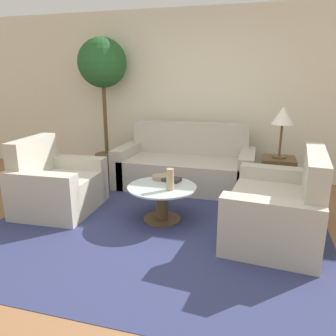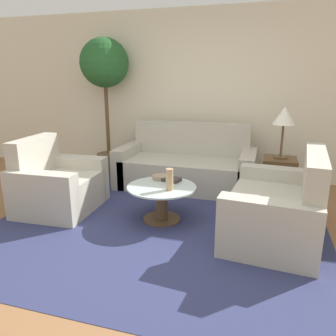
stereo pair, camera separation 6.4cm
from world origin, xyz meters
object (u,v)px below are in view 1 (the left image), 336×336
sofa_main (186,167)px  bowl (160,177)px  coffee_table (162,198)px  book_stack (172,179)px  loveseat (282,210)px  vase (170,179)px  armchair (55,187)px  potted_plant (103,75)px  table_lamp (283,118)px

sofa_main → bowl: 1.06m
coffee_table → book_stack: book_stack is taller
loveseat → vase: bearing=-81.9°
bowl → armchair: bearing=-167.1°
sofa_main → loveseat: 1.87m
loveseat → coffee_table: loveseat is taller
coffee_table → potted_plant: (-1.45, 1.60, 1.35)m
table_lamp → armchair: bearing=-156.2°
table_lamp → potted_plant: potted_plant is taller
potted_plant → vase: (1.57, -1.69, -1.09)m
sofa_main → book_stack: 1.10m
bowl → coffee_table: bearing=-68.9°
book_stack → armchair: bearing=-157.7°
armchair → vase: armchair is taller
loveseat → vase: size_ratio=5.91×
book_stack → bowl: bearing=178.7°
coffee_table → potted_plant: potted_plant is taller
coffee_table → loveseat: bearing=-1.9°
sofa_main → coffee_table: (0.02, -1.30, -0.02)m
table_lamp → book_stack: table_lamp is taller
table_lamp → potted_plant: size_ratio=0.31×
potted_plant → vase: potted_plant is taller
armchair → sofa_main: bearing=-47.4°
potted_plant → book_stack: 2.37m
armchair → book_stack: size_ratio=4.44×
loveseat → book_stack: size_ratio=6.14×
loveseat → potted_plant: bearing=-115.4°
sofa_main → vase: (0.14, -1.39, 0.24)m
loveseat → bowl: size_ratio=7.26×
armchair → table_lamp: size_ratio=1.51×
sofa_main → book_stack: size_ratio=8.70×
table_lamp → book_stack: size_ratio=2.95×
bowl → book_stack: size_ratio=0.85×
armchair → bowl: size_ratio=5.25×
vase → bowl: (-0.21, 0.34, -0.09)m
armchair → potted_plant: (-0.10, 1.64, 1.33)m
bowl → loveseat: bearing=-11.9°
armchair → bowl: (1.26, 0.29, 0.14)m
armchair → book_stack: (1.41, 0.25, 0.14)m
coffee_table → table_lamp: bearing=41.3°
vase → loveseat: bearing=2.6°
loveseat → book_stack: loveseat is taller
coffee_table → potted_plant: bearing=132.2°
vase → potted_plant: bearing=132.9°
sofa_main → coffee_table: size_ratio=2.55×
coffee_table → potted_plant: size_ratio=0.36×
sofa_main → vase: sofa_main is taller
coffee_table → vase: vase is taller
loveseat → vase: loveseat is taller
potted_plant → vase: bearing=-47.1°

